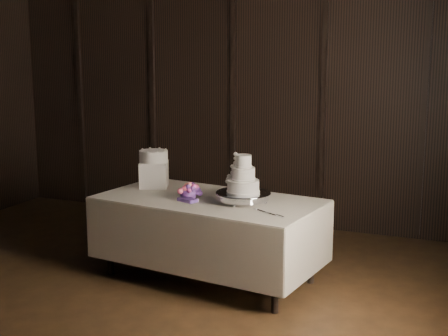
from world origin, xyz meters
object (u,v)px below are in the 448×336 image
Objects in this scene: small_cake at (154,156)px; cake_stand at (243,197)px; display_table at (209,235)px; bouquet at (188,191)px; wedding_cake at (240,178)px; box_pedestal at (154,174)px.

cake_stand is at bearing -14.09° from small_cake.
display_table is 0.44m from bouquet.
display_table is 6.33× the size of wedding_cake.
bouquet is 1.47× the size of box_pedestal.
wedding_cake is 1.04m from box_pedestal.
box_pedestal is at bearing 150.25° from bouquet.
box_pedestal reaches higher than cake_stand.
small_cake is (-0.69, 0.24, 0.65)m from display_table.
box_pedestal is (-1.03, 0.26, 0.08)m from cake_stand.
display_table is at bearing -170.19° from wedding_cake.
box_pedestal reaches higher than display_table.
wedding_cake is 0.87× the size of bouquet.
box_pedestal is at bearing -178.93° from wedding_cake.
wedding_cake reaches higher than small_cake.
cake_stand is at bearing 45.97° from wedding_cake.
box_pedestal is at bearing 168.74° from display_table.
bouquet is 1.38× the size of small_cake.
wedding_cake is at bearing -15.16° from small_cake.
wedding_cake is at bearing -150.26° from cake_stand.
small_cake reaches higher than box_pedestal.
display_table is 7.66× the size of small_cake.
box_pedestal is at bearing 0.00° from small_cake.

